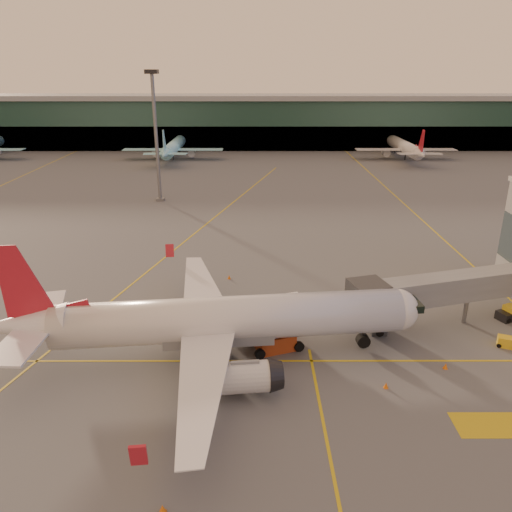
{
  "coord_description": "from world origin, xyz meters",
  "views": [
    {
      "loc": [
        -0.25,
        -35.23,
        25.58
      ],
      "look_at": [
        -0.17,
        19.69,
        5.0
      ],
      "focal_mm": 35.0,
      "sensor_mm": 36.0,
      "label": 1
    }
  ],
  "objects_px": {
    "main_airplane": "(216,321)",
    "pushback_tug": "(511,314)",
    "catering_truck": "(272,323)",
    "gpu_cart": "(507,342)"
  },
  "relations": [
    {
      "from": "main_airplane",
      "to": "pushback_tug",
      "type": "height_order",
      "value": "main_airplane"
    },
    {
      "from": "main_airplane",
      "to": "catering_truck",
      "type": "height_order",
      "value": "main_airplane"
    },
    {
      "from": "main_airplane",
      "to": "catering_truck",
      "type": "bearing_deg",
      "value": 10.77
    },
    {
      "from": "main_airplane",
      "to": "gpu_cart",
      "type": "xyz_separation_m",
      "value": [
        28.34,
        1.89,
        -3.36
      ]
    },
    {
      "from": "gpu_cart",
      "to": "pushback_tug",
      "type": "bearing_deg",
      "value": 83.82
    },
    {
      "from": "main_airplane",
      "to": "catering_truck",
      "type": "relative_size",
      "value": 5.62
    },
    {
      "from": "main_airplane",
      "to": "pushback_tug",
      "type": "bearing_deg",
      "value": 7.68
    },
    {
      "from": "pushback_tug",
      "to": "main_airplane",
      "type": "bearing_deg",
      "value": 170.39
    },
    {
      "from": "gpu_cart",
      "to": "pushback_tug",
      "type": "xyz_separation_m",
      "value": [
        3.17,
        5.89,
        0.11
      ]
    },
    {
      "from": "catering_truck",
      "to": "pushback_tug",
      "type": "distance_m",
      "value": 27.05
    }
  ]
}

